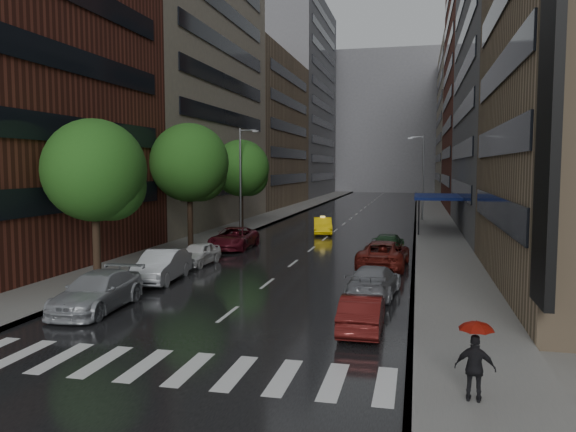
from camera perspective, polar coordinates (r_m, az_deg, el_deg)
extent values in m
plane|color=gray|center=(19.10, -10.15, -12.84)|extent=(220.00, 220.00, 0.00)
cube|color=black|center=(67.33, 6.78, 0.05)|extent=(14.00, 140.00, 0.01)
cube|color=gray|center=(68.87, -0.68, 0.25)|extent=(4.00, 140.00, 0.15)
cube|color=gray|center=(66.96, 14.46, -0.05)|extent=(4.00, 140.00, 0.15)
cube|color=silver|center=(19.79, -25.48, -12.58)|extent=(0.55, 2.80, 0.01)
cube|color=silver|center=(18.98, -22.08, -13.21)|extent=(0.55, 2.80, 0.01)
cube|color=silver|center=(18.24, -18.37, -13.84)|extent=(0.55, 2.80, 0.01)
cube|color=silver|center=(17.59, -14.34, -14.46)|extent=(0.55, 2.80, 0.01)
cube|color=silver|center=(17.02, -10.00, -15.05)|extent=(0.55, 2.80, 0.01)
cube|color=silver|center=(16.55, -5.36, -15.59)|extent=(0.55, 2.80, 0.01)
cube|color=silver|center=(16.19, -0.46, -16.05)|extent=(0.55, 2.80, 0.01)
cube|color=silver|center=(15.94, 4.65, -16.41)|extent=(0.55, 2.80, 0.01)
cube|color=silver|center=(15.82, 9.89, -16.64)|extent=(0.55, 2.80, 0.01)
cube|color=maroon|center=(36.98, -25.28, 15.74)|extent=(8.00, 20.00, 26.00)
cube|color=gray|center=(58.26, -10.09, 16.02)|extent=(8.00, 28.00, 34.00)
cube|color=#937A5B|center=(83.85, -2.44, 8.58)|extent=(8.00, 28.00, 22.00)
cube|color=slate|center=(113.66, 1.65, 11.70)|extent=(8.00, 32.00, 38.00)
cube|color=slate|center=(53.62, 21.68, 11.30)|extent=(8.00, 28.00, 24.00)
cube|color=maroon|center=(81.97, 18.80, 13.32)|extent=(8.00, 28.00, 36.00)
cube|color=gray|center=(111.26, 17.18, 9.04)|extent=(8.00, 32.00, 28.00)
cube|color=black|center=(19.10, 24.88, 6.57)|extent=(0.30, 2.20, 10.00)
cube|color=slate|center=(135.26, 10.02, 9.29)|extent=(40.00, 14.00, 32.00)
cylinder|color=#382619|center=(30.06, -18.88, -2.06)|extent=(0.40, 0.40, 4.52)
sphere|color=#1E5116|center=(29.85, -19.07, 4.41)|extent=(5.17, 5.17, 5.17)
cylinder|color=#382619|center=(40.75, -9.91, 0.20)|extent=(0.40, 0.40, 4.89)
sphere|color=#1E5116|center=(40.61, -9.98, 5.37)|extent=(5.59, 5.59, 5.59)
cylinder|color=#382619|center=(51.96, -4.77, 1.11)|extent=(0.40, 0.40, 4.56)
sphere|color=#1E5116|center=(51.84, -4.80, 4.88)|extent=(5.21, 5.21, 5.21)
imported|color=yellow|center=(48.56, 3.54, -1.01)|extent=(2.34, 4.56, 1.43)
imported|color=#989CA1|center=(24.29, -18.81, -7.28)|extent=(2.39, 5.37, 1.53)
imported|color=#B5B8BF|center=(29.36, -12.73, -4.96)|extent=(2.10, 4.98, 1.60)
imported|color=silver|center=(33.83, -9.10, -3.79)|extent=(1.80, 4.04, 1.35)
imported|color=#52101B|center=(39.98, -5.53, -2.27)|extent=(2.60, 5.51, 1.52)
imported|color=#4E110F|center=(20.36, 7.55, -9.69)|extent=(1.46, 4.10, 1.35)
imported|color=slate|center=(25.68, 8.72, -6.53)|extent=(2.41, 5.04, 1.42)
imported|color=#5E1812|center=(32.99, 9.70, -3.82)|extent=(2.94, 5.85, 1.59)
imported|color=#19371C|center=(38.01, 10.14, -2.80)|extent=(2.10, 4.85, 1.39)
imported|color=black|center=(14.78, 18.48, -14.44)|extent=(1.01, 0.53, 1.65)
imported|color=#A4190C|center=(14.53, 18.57, -11.36)|extent=(0.82, 0.82, 0.72)
cylinder|color=gray|center=(49.06, -4.86, 3.65)|extent=(0.18, 0.18, 9.00)
cube|color=gray|center=(48.73, -3.31, 8.59)|extent=(0.50, 0.22, 0.16)
cylinder|color=gray|center=(61.70, 13.55, 3.81)|extent=(0.18, 0.18, 9.00)
cube|color=gray|center=(61.77, 12.32, 7.73)|extent=(0.50, 0.22, 0.16)
cube|color=navy|center=(51.79, 14.95, 1.91)|extent=(4.00, 8.00, 0.25)
cylinder|color=black|center=(48.07, 13.15, -0.08)|extent=(0.12, 0.12, 3.00)
cylinder|color=black|center=(55.65, 13.13, 0.60)|extent=(0.12, 0.12, 3.00)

